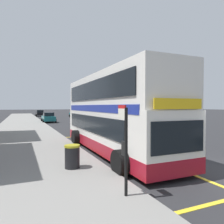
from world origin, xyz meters
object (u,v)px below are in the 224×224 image
(bus_stop_sign, at_px, (125,141))
(litter_bin, at_px, (72,156))
(parked_car_black_across, at_px, (40,113))
(parked_car_teal_ahead, at_px, (74,114))
(parked_car_teal_distant, at_px, (48,117))
(double_decker_bus, at_px, (113,116))

(bus_stop_sign, xyz_separation_m, litter_bin, (-0.78, 3.12, -1.04))
(parked_car_black_across, relative_size, parked_car_teal_ahead, 1.00)
(parked_car_black_across, bearing_deg, litter_bin, 85.22)
(parked_car_black_across, relative_size, parked_car_teal_distant, 1.00)
(double_decker_bus, bearing_deg, litter_bin, -137.95)
(double_decker_bus, bearing_deg, parked_car_teal_ahead, 79.65)
(litter_bin, bearing_deg, double_decker_bus, 42.05)
(parked_car_black_across, xyz_separation_m, parked_car_teal_distant, (-0.41, -21.10, 0.00))
(litter_bin, bearing_deg, parked_car_teal_ahead, 76.44)
(parked_car_teal_distant, relative_size, litter_bin, 4.51)
(double_decker_bus, bearing_deg, bus_stop_sign, -110.57)
(parked_car_teal_distant, bearing_deg, litter_bin, -94.50)
(parked_car_black_across, bearing_deg, parked_car_teal_ahead, 141.10)
(parked_car_black_across, xyz_separation_m, litter_bin, (-2.63, -47.77, -0.19))
(parked_car_teal_distant, height_order, parked_car_teal_ahead, same)
(parked_car_teal_ahead, bearing_deg, double_decker_bus, -101.36)
(bus_stop_sign, height_order, parked_car_black_across, bus_stop_sign)
(parked_car_teal_ahead, bearing_deg, parked_car_teal_distant, -118.25)
(bus_stop_sign, relative_size, parked_car_teal_ahead, 0.60)
(double_decker_bus, distance_m, bus_stop_sign, 6.19)
(parked_car_black_across, height_order, parked_car_teal_distant, same)
(parked_car_black_across, bearing_deg, parked_car_teal_distant, 87.26)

